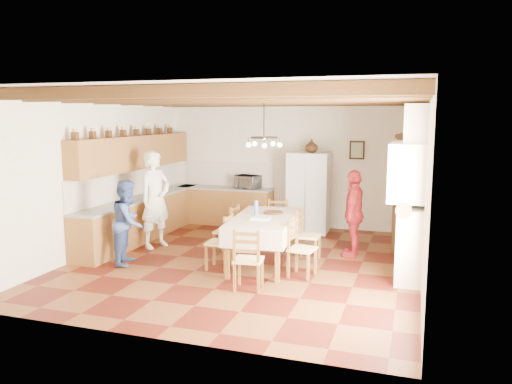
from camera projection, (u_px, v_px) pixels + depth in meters
floor at (246, 263)px, 8.98m from camera, size 6.00×6.50×0.02m
ceiling at (245, 93)px, 8.52m from camera, size 6.00×6.50×0.02m
wall_back at (291, 163)px, 11.81m from camera, size 6.00×0.02×3.00m
wall_front at (151, 215)px, 5.68m from camera, size 6.00×0.02×3.00m
wall_left at (99, 174)px, 9.67m from camera, size 0.02×6.50×3.00m
wall_right at (426, 188)px, 7.83m from camera, size 0.02×6.50×3.00m
ceiling_beams at (245, 99)px, 8.53m from camera, size 6.00×6.30×0.16m
lower_cabinets_left at (143, 219)px, 10.72m from camera, size 0.60×4.30×0.86m
lower_cabinets_back at (225, 206)px, 12.16m from camera, size 2.30×0.60×0.86m
countertop_left at (142, 198)px, 10.65m from camera, size 0.62×4.30×0.04m
countertop_back at (225, 188)px, 12.09m from camera, size 2.34×0.62×0.04m
backsplash_left at (130, 183)px, 10.69m from camera, size 0.03×4.30×0.60m
backsplash_back at (229, 174)px, 12.31m from camera, size 2.30×0.03×0.60m
upper_cabinets at (136, 152)px, 10.55m from camera, size 0.35×4.20×0.70m
fireplace at (407, 191)px, 8.12m from camera, size 0.56×1.60×2.80m
wall_picture at (357, 150)px, 11.26m from camera, size 0.34×0.03×0.42m
refrigerator at (309, 192)px, 11.28m from camera, size 0.93×0.77×1.81m
hutch at (410, 191)px, 9.90m from camera, size 0.62×1.29×2.27m
dining_table at (264, 221)px, 8.74m from camera, size 1.19×2.07×0.87m
chandelier at (264, 138)px, 8.52m from camera, size 0.47×0.47×0.03m
chair_left_near at (219, 241)px, 8.57m from camera, size 0.41×0.43×0.96m
chair_left_far at (226, 230)px, 9.40m from camera, size 0.42×0.44×0.96m
chair_right_near at (302, 248)px, 8.15m from camera, size 0.45×0.47×0.96m
chair_right_far at (309, 235)px, 9.04m from camera, size 0.40×0.42×0.96m
chair_end_near at (249, 259)px, 7.54m from camera, size 0.47×0.45×0.96m
chair_end_far at (277, 224)px, 9.93m from camera, size 0.48×0.46×0.96m
person_man at (155, 199)px, 9.92m from camera, size 0.68×0.83×1.94m
person_woman_blue at (128, 222)px, 8.83m from camera, size 0.74×0.86×1.51m
person_woman_red at (354, 213)px, 9.30m from camera, size 0.45×0.98×1.63m
microwave at (248, 182)px, 11.89m from camera, size 0.65×0.52×0.31m
fridge_vase at (312, 146)px, 11.11m from camera, size 0.36×0.36×0.30m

